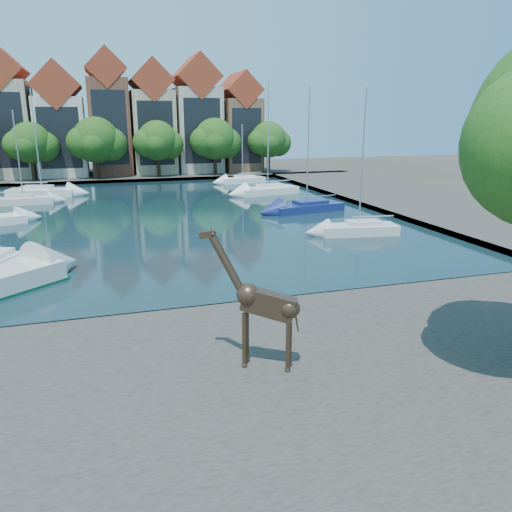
{
  "coord_description": "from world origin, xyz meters",
  "views": [
    {
      "loc": [
        -5.66,
        -20.0,
        8.32
      ],
      "look_at": [
        -0.1,
        -2.0,
        3.09
      ],
      "focal_mm": 35.0,
      "sensor_mm": 36.0,
      "label": 1
    }
  ],
  "objects": [
    {
      "name": "sailboat_right_c",
      "position": [
        12.0,
        32.78,
        0.67
      ],
      "size": [
        7.18,
        3.71,
        11.89
      ],
      "color": "white",
      "rests_on": "water_basin"
    },
    {
      "name": "townhouse_east_end",
      "position": [
        15.0,
        55.99,
        7.11
      ],
      "size": [
        5.44,
        9.18,
        14.43
      ],
      "color": "brown",
      "rests_on": "far_quay"
    },
    {
      "name": "far_tree_east",
      "position": [
        10.11,
        50.49,
        5.24
      ],
      "size": [
        7.54,
        5.8,
        7.84
      ],
      "color": "#332114",
      "rests_on": "far_quay"
    },
    {
      "name": "far_tree_far_east",
      "position": [
        18.09,
        50.49,
        5.08
      ],
      "size": [
        6.76,
        5.2,
        7.36
      ],
      "color": "#332114",
      "rests_on": "far_quay"
    },
    {
      "name": "giraffe_statue",
      "position": [
        -1.16,
        -5.95,
        2.69
      ],
      "size": [
        2.88,
        1.79,
        4.46
      ],
      "color": "#3D2C1E",
      "rests_on": "near_quay"
    },
    {
      "name": "sailboat_right_a",
      "position": [
        12.0,
        11.8,
        0.64
      ],
      "size": [
        5.84,
        2.8,
        10.29
      ],
      "color": "silver",
      "rests_on": "water_basin"
    },
    {
      "name": "townhouse_center",
      "position": [
        -4.0,
        55.99,
        8.36
      ],
      "size": [
        5.44,
        9.18,
        16.93
      ],
      "color": "brown",
      "rests_on": "far_quay"
    },
    {
      "name": "townhouse_east_mid",
      "position": [
        8.5,
        55.99,
        8.1
      ],
      "size": [
        6.43,
        9.18,
        16.65
      ],
      "color": "#BFB3A3",
      "rests_on": "far_quay"
    },
    {
      "name": "far_quay",
      "position": [
        0.0,
        56.0,
        0.25
      ],
      "size": [
        60.0,
        16.0,
        0.5
      ],
      "primitive_type": "cube",
      "color": "#45403C",
      "rests_on": "ground"
    },
    {
      "name": "sailboat_right_d",
      "position": [
        12.0,
        43.27,
        0.59
      ],
      "size": [
        6.07,
        2.86,
        7.48
      ],
      "color": "white",
      "rests_on": "water_basin"
    },
    {
      "name": "water_basin",
      "position": [
        0.0,
        24.0,
        0.04
      ],
      "size": [
        38.0,
        50.0,
        0.08
      ],
      "primitive_type": "cube",
      "color": "black",
      "rests_on": "ground"
    },
    {
      "name": "ground",
      "position": [
        0.0,
        0.0,
        0.0
      ],
      "size": [
        160.0,
        160.0,
        0.0
      ],
      "primitive_type": "plane",
      "color": "#38332B",
      "rests_on": "ground"
    },
    {
      "name": "near_quay",
      "position": [
        0.0,
        -7.0,
        0.25
      ],
      "size": [
        50.0,
        14.0,
        0.5
      ],
      "primitive_type": "cube",
      "color": "#45403C",
      "rests_on": "ground"
    },
    {
      "name": "far_tree_west",
      "position": [
        -13.91,
        50.49,
        5.08
      ],
      "size": [
        6.76,
        5.2,
        7.36
      ],
      "color": "#332114",
      "rests_on": "far_quay"
    },
    {
      "name": "sailboat_left_e",
      "position": [
        -12.0,
        38.69,
        0.68
      ],
      "size": [
        7.41,
        4.01,
        11.15
      ],
      "color": "white",
      "rests_on": "water_basin"
    },
    {
      "name": "townhouse_east_inner",
      "position": [
        2.0,
        55.99,
        7.73
      ],
      "size": [
        5.94,
        9.18,
        15.79
      ],
      "color": "tan",
      "rests_on": "far_quay"
    },
    {
      "name": "far_tree_mid_east",
      "position": [
        2.1,
        50.49,
        5.13
      ],
      "size": [
        7.02,
        5.4,
        7.52
      ],
      "color": "#332114",
      "rests_on": "far_quay"
    },
    {
      "name": "far_tree_mid_west",
      "position": [
        -5.89,
        50.49,
        5.29
      ],
      "size": [
        7.8,
        6.0,
        8.0
      ],
      "color": "#332114",
      "rests_on": "far_quay"
    },
    {
      "name": "sailboat_left_d",
      "position": [
        -13.21,
        33.52,
        0.6
      ],
      "size": [
        5.59,
        1.97,
        8.96
      ],
      "color": "silver",
      "rests_on": "water_basin"
    },
    {
      "name": "sailboat_right_b",
      "position": [
        12.0,
        21.6,
        0.61
      ],
      "size": [
        7.12,
        3.55,
        10.85
      ],
      "color": "navy",
      "rests_on": "water_basin"
    },
    {
      "name": "right_quay",
      "position": [
        25.0,
        24.0,
        0.25
      ],
      "size": [
        14.0,
        52.0,
        0.5
      ],
      "primitive_type": "cube",
      "color": "#45403C",
      "rests_on": "ground"
    },
    {
      "name": "townhouse_west_inner",
      "position": [
        -10.5,
        55.99,
        7.35
      ],
      "size": [
        6.43,
        9.18,
        15.15
      ],
      "color": "silver",
      "rests_on": "far_quay"
    },
    {
      "name": "townhouse_west_mid",
      "position": [
        -17.0,
        55.99,
        8.23
      ],
      "size": [
        5.94,
        9.18,
        16.79
      ],
      "color": "#B5A88B",
      "rests_on": "far_quay"
    }
  ]
}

